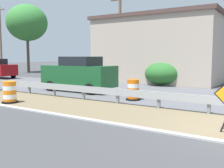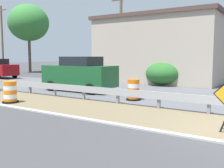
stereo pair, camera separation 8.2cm
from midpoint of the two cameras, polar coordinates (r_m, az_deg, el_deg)
name	(u,v)px [view 1 (the left image)]	position (r m, az deg, el deg)	size (l,w,h in m)	color
guardrail_median	(209,101)	(10.60, 20.08, -3.44)	(0.18, 55.31, 0.71)	#999EA3
traffic_barrel_nearest	(133,91)	(13.21, 4.44, -1.47)	(0.74, 0.74, 1.05)	orange
traffic_barrel_close	(10,93)	(13.31, -21.49, -1.87)	(0.75, 0.75, 1.02)	orange
car_lead_near_lane	(79,74)	(16.69, -7.36, 2.20)	(2.15, 4.77, 2.18)	#195128
roadside_shop_near	(163,49)	(24.18, 10.95, 7.41)	(8.41, 10.59, 5.61)	#AD9E8E
utility_pole_near	(120,37)	(22.50, 1.62, 10.27)	(0.24, 1.80, 7.40)	brown
utility_pole_mid	(1,39)	(34.90, -23.12, 8.95)	(0.24, 1.80, 8.20)	brown
bush_roadside	(163,74)	(20.32, 10.89, 2.25)	(2.74, 2.74, 1.78)	#286028
tree_roadside	(27,23)	(37.51, -18.04, 12.53)	(5.35, 5.35, 9.04)	#4C3D2D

